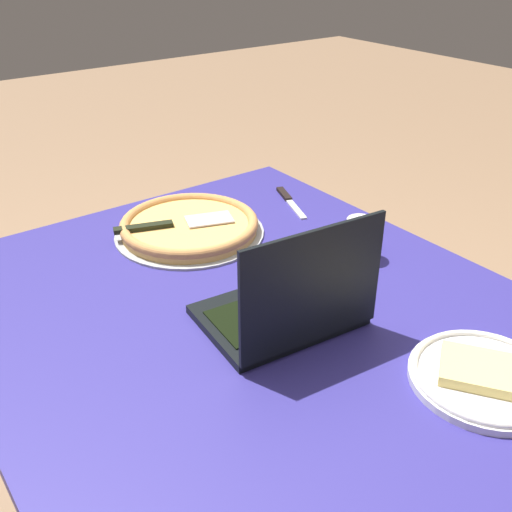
% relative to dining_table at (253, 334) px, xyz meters
% --- Properties ---
extents(dining_table, '(1.29, 1.07, 0.75)m').
position_rel_dining_table_xyz_m(dining_table, '(0.00, 0.00, 0.00)').
color(dining_table, navy).
rests_on(dining_table, ground_plane).
extents(laptop, '(0.26, 0.32, 0.25)m').
position_rel_dining_table_xyz_m(laptop, '(0.09, 0.02, 0.11)').
color(laptop, black).
rests_on(laptop, dining_table).
extents(pizza_plate, '(0.26, 0.26, 0.04)m').
position_rel_dining_table_xyz_m(pizza_plate, '(0.42, 0.19, 0.07)').
color(pizza_plate, white).
rests_on(pizza_plate, dining_table).
extents(pizza_tray, '(0.38, 0.38, 0.04)m').
position_rel_dining_table_xyz_m(pizza_tray, '(-0.38, 0.07, 0.08)').
color(pizza_tray, '#A3A6A5').
rests_on(pizza_tray, dining_table).
extents(table_knife, '(0.21, 0.09, 0.01)m').
position_rel_dining_table_xyz_m(table_knife, '(-0.39, 0.41, 0.06)').
color(table_knife, beige).
rests_on(table_knife, dining_table).
extents(drink_cup, '(0.07, 0.07, 0.10)m').
position_rel_dining_table_xyz_m(drink_cup, '(-0.03, 0.34, 0.11)').
color(drink_cup, silver).
rests_on(drink_cup, dining_table).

